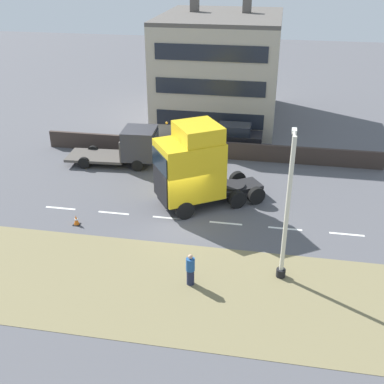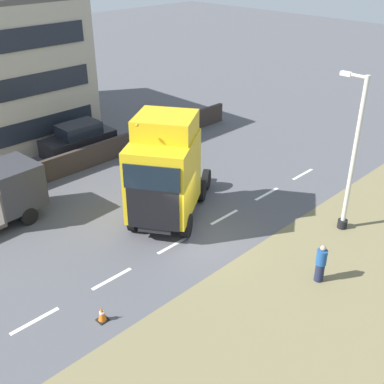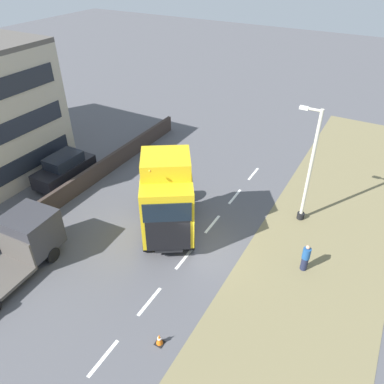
{
  "view_description": "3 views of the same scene",
  "coord_description": "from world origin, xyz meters",
  "px_view_note": "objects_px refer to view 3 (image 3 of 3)",
  "views": [
    {
      "loc": [
        -22.58,
        -4.5,
        13.45
      ],
      "look_at": [
        -1.93,
        -0.77,
        2.74
      ],
      "focal_mm": 45.0,
      "sensor_mm": 36.0,
      "label": 1
    },
    {
      "loc": [
        -12.42,
        12.19,
        11.48
      ],
      "look_at": [
        -1.31,
        1.12,
        3.1
      ],
      "focal_mm": 45.0,
      "sensor_mm": 36.0,
      "label": 2
    },
    {
      "loc": [
        -7.23,
        13.0,
        13.79
      ],
      "look_at": [
        0.63,
        -0.99,
        2.83
      ],
      "focal_mm": 35.0,
      "sensor_mm": 36.0,
      "label": 3
    }
  ],
  "objects_px": {
    "pedestrian": "(306,258)",
    "traffic_cone_lead": "(159,339)",
    "parked_car": "(65,169)",
    "lamp_post": "(308,175)",
    "lorry_cab": "(167,200)",
    "flatbed_truck": "(25,240)"
  },
  "relations": [
    {
      "from": "parked_car",
      "to": "pedestrian",
      "type": "relative_size",
      "value": 2.73
    },
    {
      "from": "lorry_cab",
      "to": "lamp_post",
      "type": "bearing_deg",
      "value": -172.06
    },
    {
      "from": "lorry_cab",
      "to": "flatbed_truck",
      "type": "height_order",
      "value": "lorry_cab"
    },
    {
      "from": "lorry_cab",
      "to": "parked_car",
      "type": "relative_size",
      "value": 1.5
    },
    {
      "from": "lorry_cab",
      "to": "pedestrian",
      "type": "distance_m",
      "value": 7.52
    },
    {
      "from": "parked_car",
      "to": "traffic_cone_lead",
      "type": "relative_size",
      "value": 7.39
    },
    {
      "from": "parked_car",
      "to": "lamp_post",
      "type": "xyz_separation_m",
      "value": [
        -14.96,
        -3.76,
        2.08
      ]
    },
    {
      "from": "parked_car",
      "to": "traffic_cone_lead",
      "type": "bearing_deg",
      "value": 149.34
    },
    {
      "from": "parked_car",
      "to": "lorry_cab",
      "type": "bearing_deg",
      "value": 171.2
    },
    {
      "from": "flatbed_truck",
      "to": "traffic_cone_lead",
      "type": "relative_size",
      "value": 10.92
    },
    {
      "from": "lorry_cab",
      "to": "traffic_cone_lead",
      "type": "relative_size",
      "value": 11.1
    },
    {
      "from": "pedestrian",
      "to": "traffic_cone_lead",
      "type": "relative_size",
      "value": 2.71
    },
    {
      "from": "parked_car",
      "to": "flatbed_truck",
      "type": "bearing_deg",
      "value": 120.84
    },
    {
      "from": "parked_car",
      "to": "lamp_post",
      "type": "relative_size",
      "value": 0.63
    },
    {
      "from": "pedestrian",
      "to": "traffic_cone_lead",
      "type": "distance_m",
      "value": 8.08
    },
    {
      "from": "lamp_post",
      "to": "traffic_cone_lead",
      "type": "bearing_deg",
      "value": 76.44
    },
    {
      "from": "flatbed_truck",
      "to": "lamp_post",
      "type": "bearing_deg",
      "value": 39.34
    },
    {
      "from": "lorry_cab",
      "to": "traffic_cone_lead",
      "type": "distance_m",
      "value": 7.05
    },
    {
      "from": "lorry_cab",
      "to": "pedestrian",
      "type": "bearing_deg",
      "value": 156.1
    },
    {
      "from": "flatbed_truck",
      "to": "traffic_cone_lead",
      "type": "height_order",
      "value": "flatbed_truck"
    },
    {
      "from": "lamp_post",
      "to": "traffic_cone_lead",
      "type": "relative_size",
      "value": 11.75
    },
    {
      "from": "pedestrian",
      "to": "traffic_cone_lead",
      "type": "bearing_deg",
      "value": 60.43
    }
  ]
}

